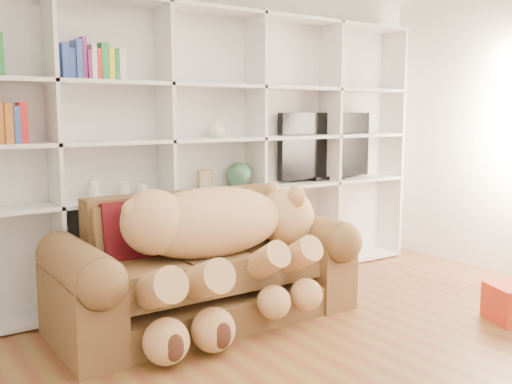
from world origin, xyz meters
TOP-DOWN VIEW (x-y plane):
  - wall_back at (0.00, 2.50)m, footprint 5.00×0.02m
  - bookshelf at (-0.24, 2.36)m, footprint 4.43×0.35m
  - sofa at (-0.45, 1.68)m, footprint 2.19×0.95m
  - teddy_bear at (-0.42, 1.49)m, footprint 1.72×0.92m
  - throw_pillow at (-0.93, 1.83)m, footprint 0.45×0.28m
  - tv at (1.32, 2.35)m, footprint 1.12×0.18m
  - picture_frame at (-0.08, 2.30)m, footprint 0.14×0.03m
  - green_vase at (0.27, 2.30)m, footprint 0.23×0.23m
  - figurine_tall at (-1.04, 2.30)m, footprint 0.08×0.08m
  - figurine_short at (-0.80, 2.30)m, footprint 0.09×0.09m
  - snow_globe at (-0.65, 2.30)m, footprint 0.10×0.10m
  - shelf_vase at (0.04, 2.30)m, footprint 0.17×0.17m

SIDE VIEW (x-z plane):
  - sofa at x=-0.45m, z-range -0.11..0.81m
  - teddy_bear at x=-0.42m, z-range 0.15..1.15m
  - throw_pillow at x=-0.93m, z-range 0.46..0.92m
  - snow_globe at x=-0.65m, z-range 0.87..0.97m
  - figurine_short at x=-0.80m, z-range 0.86..0.99m
  - figurine_tall at x=-1.04m, z-range 0.86..1.03m
  - picture_frame at x=-0.08m, z-range 0.87..1.05m
  - green_vase at x=0.27m, z-range 0.86..1.09m
  - tv at x=1.32m, z-range 0.86..1.52m
  - bookshelf at x=-0.24m, z-range 0.11..2.51m
  - wall_back at x=0.00m, z-range 0.00..2.70m
  - shelf_vase at x=0.04m, z-range 1.31..1.48m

